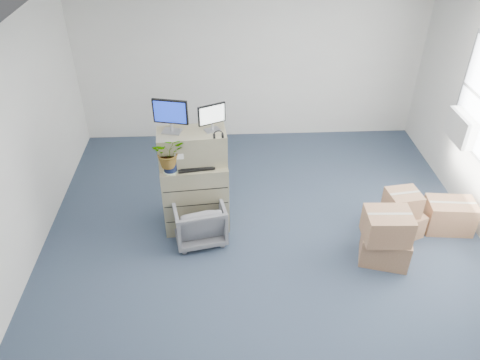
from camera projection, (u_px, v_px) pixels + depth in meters
name	position (u px, v px, depth m)	size (l,w,h in m)	color
ground	(267.00, 268.00, 6.00)	(7.00, 7.00, 0.00)	#29384B
wall_back	(250.00, 63.00, 8.07)	(6.00, 0.02, 2.80)	silver
ac_unit	(463.00, 128.00, 6.57)	(0.24, 0.60, 0.40)	silver
filing_cabinet_lower	(195.00, 194.00, 6.44)	(0.88, 0.54, 1.03)	#837B5A
filing_cabinet_upper	(192.00, 147.00, 6.06)	(0.88, 0.44, 0.44)	#837B5A
monitor_left	(170.00, 114.00, 5.79)	(0.44, 0.22, 0.44)	#99999E
monitor_right	(212.00, 116.00, 5.84)	(0.35, 0.21, 0.36)	#99999E
headphones	(218.00, 135.00, 5.80)	(0.13, 0.13, 0.01)	black
keyboard	(196.00, 167.00, 6.05)	(0.47, 0.20, 0.02)	black
mouse	(220.00, 164.00, 6.10)	(0.09, 0.06, 0.03)	silver
water_bottle	(203.00, 153.00, 6.11)	(0.07, 0.07, 0.26)	gray
phone_dock	(191.00, 159.00, 6.14)	(0.06, 0.05, 0.13)	silver
external_drive	(216.00, 154.00, 6.27)	(0.20, 0.15, 0.06)	black
tissue_box	(214.00, 150.00, 6.20)	(0.25, 0.13, 0.09)	#3B86CA
potted_plant	(169.00, 155.00, 5.85)	(0.44, 0.48, 0.42)	#B4CCA4
office_chair	(199.00, 218.00, 6.29)	(0.67, 0.62, 0.69)	#57565B
cardboard_boxes	(408.00, 225.00, 6.19)	(1.77, 1.11, 0.80)	brown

